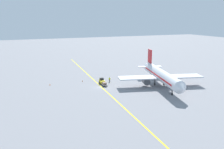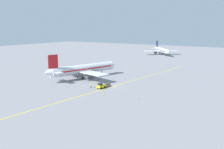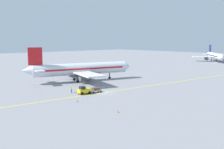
# 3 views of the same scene
# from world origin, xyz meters

# --- Properties ---
(ground_plane) EXTENTS (400.00, 400.00, 0.00)m
(ground_plane) POSITION_xyz_m (0.00, 0.00, 0.00)
(ground_plane) COLOR gray
(apron_yellow_centreline) EXTENTS (11.36, 119.53, 0.01)m
(apron_yellow_centreline) POSITION_xyz_m (0.00, 0.00, 0.00)
(apron_yellow_centreline) COLOR yellow
(apron_yellow_centreline) RESTS_ON ground
(airplane_at_gate) EXTENTS (28.40, 35.05, 10.60)m
(airplane_at_gate) POSITION_xyz_m (-18.39, 6.66, 3.71)
(airplane_at_gate) COLOR silver
(airplane_at_gate) RESTS_ON ground
(baggage_tug_white) EXTENTS (2.07, 3.16, 2.11)m
(baggage_tug_white) POSITION_xyz_m (-1.73, -4.24, 0.90)
(baggage_tug_white) COLOR gold
(baggage_tug_white) RESTS_ON ground
(baggage_cart_trailing) EXTENTS (1.71, 2.75, 1.24)m
(baggage_cart_trailing) POSITION_xyz_m (-1.32, -0.97, 0.76)
(baggage_cart_trailing) COLOR gray
(baggage_cart_trailing) RESTS_ON ground
(ground_crew_worker) EXTENTS (0.53, 0.35, 1.68)m
(ground_crew_worker) POSITION_xyz_m (-5.10, -5.56, 0.91)
(ground_crew_worker) COLOR #23232D
(ground_crew_worker) RESTS_ON ground
(traffic_cone_near_nose) EXTENTS (0.32, 0.32, 0.55)m
(traffic_cone_near_nose) POSITION_xyz_m (15.09, -9.23, 0.28)
(traffic_cone_near_nose) COLOR orange
(traffic_cone_near_nose) RESTS_ON ground
(traffic_cone_mid_apron) EXTENTS (0.32, 0.32, 0.55)m
(traffic_cone_mid_apron) POSITION_xyz_m (3.59, -9.93, 0.28)
(traffic_cone_mid_apron) COLOR orange
(traffic_cone_mid_apron) RESTS_ON ground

